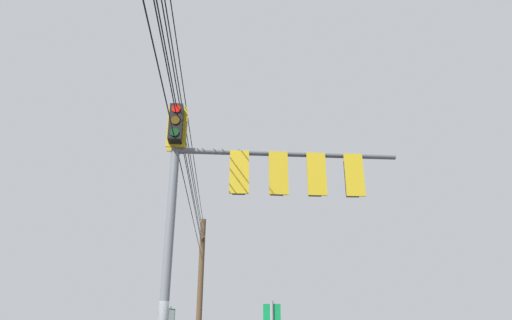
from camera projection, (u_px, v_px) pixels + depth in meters
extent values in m
cylinder|color=slate|center=(167.00, 261.00, 9.34)|extent=(0.20, 0.20, 6.63)
cylinder|color=slate|center=(287.00, 154.00, 10.46)|extent=(3.91, 3.70, 0.14)
cube|color=black|center=(178.00, 135.00, 10.76)|extent=(0.42, 0.42, 0.90)
cube|color=#B29319|center=(178.00, 132.00, 10.60)|extent=(0.35, 0.33, 1.04)
cylinder|color=red|center=(180.00, 126.00, 11.03)|extent=(0.17, 0.16, 0.20)
cylinder|color=#3C2703|center=(179.00, 137.00, 10.91)|extent=(0.17, 0.16, 0.20)
cylinder|color=black|center=(178.00, 148.00, 10.80)|extent=(0.17, 0.16, 0.20)
cube|color=black|center=(176.00, 124.00, 10.21)|extent=(0.42, 0.42, 0.90)
cube|color=#B29319|center=(177.00, 127.00, 10.36)|extent=(0.35, 0.33, 1.04)
cylinder|color=red|center=(176.00, 109.00, 10.17)|extent=(0.17, 0.16, 0.20)
cylinder|color=#3C2703|center=(175.00, 120.00, 10.05)|extent=(0.17, 0.16, 0.20)
cylinder|color=black|center=(174.00, 132.00, 9.94)|extent=(0.17, 0.16, 0.20)
cube|color=black|center=(239.00, 174.00, 10.18)|extent=(0.42, 0.42, 0.90)
cube|color=#B29319|center=(239.00, 172.00, 10.02)|extent=(0.35, 0.33, 1.04)
cylinder|color=red|center=(239.00, 165.00, 10.44)|extent=(0.17, 0.16, 0.20)
cylinder|color=#3C2703|center=(239.00, 177.00, 10.33)|extent=(0.17, 0.16, 0.20)
cylinder|color=black|center=(239.00, 189.00, 10.22)|extent=(0.17, 0.16, 0.20)
cube|color=black|center=(277.00, 175.00, 10.24)|extent=(0.42, 0.42, 0.90)
cube|color=#B29319|center=(278.00, 173.00, 10.08)|extent=(0.34, 0.34, 1.04)
cylinder|color=red|center=(276.00, 166.00, 10.50)|extent=(0.16, 0.16, 0.20)
cylinder|color=#3C2703|center=(276.00, 178.00, 10.39)|extent=(0.16, 0.16, 0.20)
cylinder|color=black|center=(276.00, 190.00, 10.28)|extent=(0.16, 0.16, 0.20)
cube|color=black|center=(315.00, 176.00, 10.30)|extent=(0.42, 0.42, 0.90)
cube|color=#B29319|center=(317.00, 174.00, 10.15)|extent=(0.35, 0.33, 1.04)
cylinder|color=red|center=(313.00, 167.00, 10.57)|extent=(0.17, 0.16, 0.20)
cylinder|color=#3C2703|center=(314.00, 179.00, 10.46)|extent=(0.17, 0.16, 0.20)
cylinder|color=black|center=(314.00, 191.00, 10.34)|extent=(0.17, 0.16, 0.20)
cube|color=black|center=(352.00, 177.00, 10.36)|extent=(0.42, 0.42, 0.90)
cube|color=#B29319|center=(354.00, 175.00, 10.21)|extent=(0.35, 0.33, 1.04)
cylinder|color=red|center=(350.00, 168.00, 10.63)|extent=(0.17, 0.16, 0.20)
cylinder|color=#3C2703|center=(351.00, 179.00, 10.52)|extent=(0.17, 0.16, 0.20)
cylinder|color=black|center=(352.00, 192.00, 10.41)|extent=(0.17, 0.16, 0.20)
cylinder|color=#4C3823|center=(200.00, 293.00, 23.77)|extent=(0.31, 0.31, 8.07)
cube|color=#4C3823|center=(202.00, 240.00, 24.83)|extent=(1.62, 1.39, 0.12)
cube|color=#0C7238|center=(171.00, 317.00, 10.47)|extent=(0.11, 0.29, 0.38)
cube|color=white|center=(171.00, 317.00, 10.46)|extent=(0.07, 0.23, 0.32)
cube|color=#0C7238|center=(272.00, 313.00, 8.58)|extent=(0.30, 0.22, 0.34)
cube|color=white|center=(272.00, 313.00, 8.59)|extent=(0.24, 0.17, 0.28)
cylinder|color=black|center=(169.00, 114.00, 8.92)|extent=(23.10, 24.54, 0.26)
cylinder|color=black|center=(171.00, 88.00, 9.14)|extent=(23.10, 24.54, 0.26)
cylinder|color=black|center=(172.00, 81.00, 9.21)|extent=(23.10, 24.54, 0.26)
cylinder|color=black|center=(173.00, 66.00, 9.35)|extent=(23.10, 24.54, 0.26)
cylinder|color=black|center=(174.00, 55.00, 9.45)|extent=(23.10, 24.54, 0.26)
cylinder|color=black|center=(175.00, 34.00, 9.65)|extent=(23.10, 24.54, 0.26)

